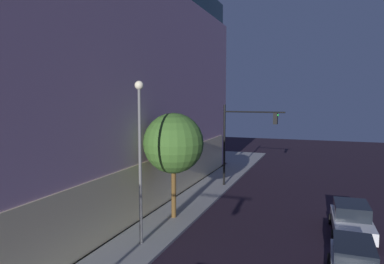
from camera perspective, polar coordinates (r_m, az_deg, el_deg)
name	(u,v)px	position (r m, az deg, el deg)	size (l,w,h in m)	color
traffic_light_far_corner	(242,133)	(29.84, 7.95, -0.12)	(0.59, 5.09, 6.83)	black
street_lamp_sidewalk	(140,143)	(17.90, -8.30, -1.77)	(0.44, 0.44, 8.19)	#606060
sidewalk_tree	(173,143)	(21.83, -2.97, -1.81)	(3.69, 3.69, 6.48)	brown
car_white	(352,219)	(22.19, 24.06, -12.51)	(4.64, 2.32, 1.67)	silver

